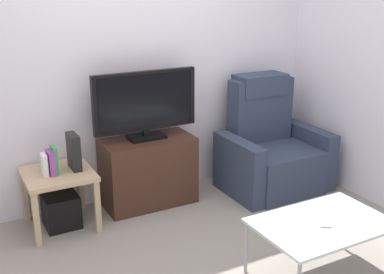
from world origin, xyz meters
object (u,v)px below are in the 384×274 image
(tv_stand, at_px, (148,171))
(game_console, at_px, (74,152))
(cell_phone, at_px, (325,222))
(television, at_px, (145,103))
(book_leftmost, at_px, (44,165))
(recliner_armchair, at_px, (271,150))
(subwoofer_box, at_px, (61,211))
(book_rightmost, at_px, (55,160))
(coffee_table, at_px, (322,225))
(book_middle, at_px, (51,163))
(side_table, at_px, (58,181))

(tv_stand, xyz_separation_m, game_console, (-0.66, -0.04, 0.32))
(cell_phone, bearing_deg, game_console, 165.46)
(television, relative_size, book_leftmost, 5.36)
(tv_stand, xyz_separation_m, recliner_armchair, (1.20, -0.21, 0.06))
(subwoofer_box, height_order, book_rightmost, book_rightmost)
(tv_stand, distance_m, game_console, 0.74)
(recliner_armchair, relative_size, book_rightmost, 4.76)
(book_rightmost, bearing_deg, television, 6.45)
(book_rightmost, bearing_deg, cell_phone, -47.66)
(tv_stand, distance_m, coffee_table, 1.70)
(subwoofer_box, distance_m, cell_phone, 2.10)
(tv_stand, distance_m, television, 0.62)
(book_rightmost, height_order, game_console, game_console)
(television, bearing_deg, book_rightmost, -173.55)
(television, bearing_deg, book_leftmost, -174.13)
(subwoofer_box, relative_size, book_middle, 1.41)
(book_rightmost, relative_size, coffee_table, 0.25)
(book_leftmost, distance_m, book_rightmost, 0.09)
(side_table, relative_size, cell_phone, 3.60)
(subwoofer_box, xyz_separation_m, game_console, (0.15, 0.01, 0.49))
(cell_phone, bearing_deg, tv_stand, 146.80)
(recliner_armchair, distance_m, book_middle, 2.07)
(recliner_armchair, xyz_separation_m, game_console, (-1.87, 0.16, 0.25))
(book_leftmost, distance_m, coffee_table, 2.14)
(side_table, bearing_deg, recliner_armchair, -4.35)
(side_table, distance_m, book_rightmost, 0.19)
(game_console, relative_size, cell_phone, 1.95)
(recliner_armchair, height_order, side_table, recliner_armchair)
(book_rightmost, distance_m, game_console, 0.17)
(book_middle, bearing_deg, subwoofer_box, 22.23)
(subwoofer_box, bearing_deg, tv_stand, 3.88)
(recliner_armchair, xyz_separation_m, book_middle, (-2.06, 0.13, 0.20))
(side_table, height_order, cell_phone, side_table)
(tv_stand, height_order, cell_phone, tv_stand)
(television, bearing_deg, book_middle, -173.78)
(subwoofer_box, bearing_deg, game_console, 3.95)
(tv_stand, distance_m, cell_phone, 1.72)
(subwoofer_box, bearing_deg, recliner_armchair, -4.35)
(coffee_table, relative_size, cell_phone, 6.00)
(recliner_armchair, relative_size, coffee_table, 1.20)
(book_rightmost, distance_m, cell_phone, 2.09)
(game_console, bearing_deg, side_table, -176.05)
(subwoofer_box, height_order, book_leftmost, book_leftmost)
(book_leftmost, distance_m, game_console, 0.25)
(recliner_armchair, height_order, subwoofer_box, recliner_armchair)
(television, relative_size, side_table, 1.74)
(tv_stand, height_order, recliner_armchair, recliner_armchair)
(side_table, height_order, book_middle, book_middle)
(book_rightmost, xyz_separation_m, game_console, (0.16, 0.03, 0.03))
(television, height_order, game_console, television)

